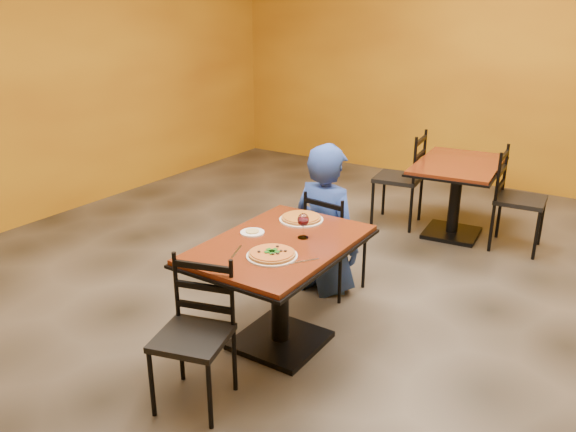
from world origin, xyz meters
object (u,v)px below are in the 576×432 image
Objects in this scene: chair_second_left at (398,178)px; wine_glass at (303,225)px; plate_main at (272,256)px; table_second at (457,182)px; plate_far at (301,220)px; diner at (327,217)px; side_plate at (252,232)px; table_main at (280,269)px; chair_second_right at (520,201)px; pizza_far at (301,217)px; chair_main_far at (335,241)px; chair_main_near at (192,338)px; pizza_main at (272,253)px.

chair_second_left reaches higher than wine_glass.
plate_main is 1.72× the size of wine_glass.
plate_far is (-0.44, -2.17, 0.20)m from table_second.
diner is 0.90m from side_plate.
table_main is 1.02× the size of table_second.
plate_far is (-0.09, 0.41, 0.20)m from table_main.
plate_main is at bearing -95.38° from table_second.
table_main is 1.25× the size of chair_second_left.
pizza_far is at bearing 150.02° from chair_second_right.
side_plate is (-0.15, -0.88, 0.34)m from chair_main_far.
table_second is at bearing 67.09° from chair_main_near.
plate_far is 0.41m from side_plate.
pizza_main reaches higher than side_plate.
table_second is at bearing 78.49° from plate_far.
pizza_far is at bearing -3.02° from chair_second_left.
chair_main_far is 0.61m from pizza_far.
chair_main_near is at bearing -99.61° from wine_glass.
chair_second_right is at bearing 64.25° from plate_far.
pizza_far reaches higher than side_plate.
chair_main_far is 2.69× the size of plate_far.
plate_main is at bearing 58.85° from chair_main_near.
chair_main_near is 0.90× the size of chair_second_right.
chair_main_far is at bearing 74.69° from chair_main_near.
diner is 0.85m from wine_glass.
pizza_main is 0.36m from wine_glass.
wine_glass is at bearing 56.72° from table_main.
chair_second_right is 5.27× the size of wine_glass.
plate_far is at bearing 180.00° from pizza_far.
pizza_far is at bearing 107.06° from diner.
wine_glass is at bearing -56.06° from pizza_far.
side_plate is (0.02, -2.55, 0.26)m from chair_second_left.
diner is 1.16m from pizza_main.
side_plate reaches higher than table_second.
table_main is 6.83× the size of wine_glass.
chair_main_far is 1.96m from chair_second_right.
table_main is 3.97× the size of plate_far.
chair_main_near is 3.50m from chair_second_right.
table_second is 7.56× the size of side_plate.
chair_main_far is 2.69× the size of plate_main.
chair_main_near is 0.71× the size of diner.
table_second is 0.61m from chair_second_left.
chair_main_near is 1.68m from chair_main_far.
side_plate is at bearing -110.66° from plate_far.
plate_far reaches higher than table_main.
chair_main_near is at bearing -88.84° from plate_far.
side_plate is (-0.07, -0.88, 0.16)m from diner.
chair_second_left is 3.51× the size of pizza_far.
chair_second_right is at bearing 72.75° from pizza_main.
chair_main_near is 0.68m from pizza_main.
chair_second_right reaches higher than table_second.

